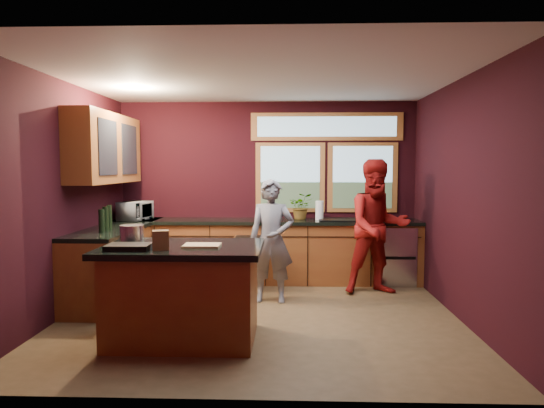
# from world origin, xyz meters

# --- Properties ---
(floor) EXTENTS (4.50, 4.50, 0.00)m
(floor) POSITION_xyz_m (0.00, 0.00, 0.00)
(floor) COLOR brown
(floor) RESTS_ON ground
(room_shell) EXTENTS (4.52, 4.02, 2.71)m
(room_shell) POSITION_xyz_m (-0.60, 0.32, 1.80)
(room_shell) COLOR black
(room_shell) RESTS_ON ground
(back_counter) EXTENTS (4.50, 0.64, 0.93)m
(back_counter) POSITION_xyz_m (0.20, 1.70, 0.46)
(back_counter) COLOR brown
(back_counter) RESTS_ON floor
(left_counter) EXTENTS (0.64, 2.30, 0.93)m
(left_counter) POSITION_xyz_m (-1.95, 0.85, 0.47)
(left_counter) COLOR brown
(left_counter) RESTS_ON floor
(island) EXTENTS (1.55, 1.05, 0.95)m
(island) POSITION_xyz_m (-0.71, -0.77, 0.48)
(island) COLOR brown
(island) RESTS_ON floor
(person_grey) EXTENTS (0.59, 0.41, 1.56)m
(person_grey) POSITION_xyz_m (0.11, 0.63, 0.78)
(person_grey) COLOR slate
(person_grey) RESTS_ON floor
(person_red) EXTENTS (0.98, 0.82, 1.82)m
(person_red) POSITION_xyz_m (1.53, 1.07, 0.91)
(person_red) COLOR maroon
(person_red) RESTS_ON floor
(microwave) EXTENTS (0.43, 0.56, 0.28)m
(microwave) POSITION_xyz_m (-1.92, 1.55, 1.07)
(microwave) COLOR #999999
(microwave) RESTS_ON left_counter
(potted_plant) EXTENTS (0.35, 0.30, 0.39)m
(potted_plant) POSITION_xyz_m (0.51, 1.75, 1.13)
(potted_plant) COLOR #999999
(potted_plant) RESTS_ON back_counter
(paper_towel) EXTENTS (0.12, 0.12, 0.28)m
(paper_towel) POSITION_xyz_m (0.78, 1.70, 1.07)
(paper_towel) COLOR white
(paper_towel) RESTS_ON back_counter
(cutting_board) EXTENTS (0.35, 0.25, 0.02)m
(cutting_board) POSITION_xyz_m (-0.51, -0.82, 0.95)
(cutting_board) COLOR tan
(cutting_board) RESTS_ON island
(stock_pot) EXTENTS (0.24, 0.24, 0.18)m
(stock_pot) POSITION_xyz_m (-1.26, -0.62, 1.03)
(stock_pot) COLOR #BCBDC2
(stock_pot) RESTS_ON island
(paper_bag) EXTENTS (0.18, 0.16, 0.18)m
(paper_bag) POSITION_xyz_m (-0.86, -1.02, 1.03)
(paper_bag) COLOR brown
(paper_bag) RESTS_ON island
(black_tray) EXTENTS (0.41, 0.29, 0.05)m
(black_tray) POSITION_xyz_m (-1.16, -1.02, 0.97)
(black_tray) COLOR black
(black_tray) RESTS_ON island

